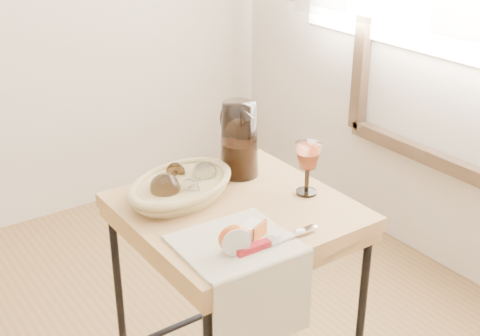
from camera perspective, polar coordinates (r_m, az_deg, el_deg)
side_table at (r=1.96m, az=-0.34°, el=-12.82°), size 0.58×0.58×0.73m
tea_towel at (r=1.58m, az=-0.41°, el=-6.71°), size 0.29×0.26×0.01m
bread_basket at (r=1.80m, az=-5.25°, el=-1.83°), size 0.37×0.31×0.05m
goblet_lying_a at (r=1.79m, az=-6.26°, el=-1.13°), size 0.15×0.15×0.08m
goblet_lying_b at (r=1.80m, az=-3.71°, el=-1.05°), size 0.14×0.13×0.07m
pitcher at (r=1.90m, az=-0.08°, el=2.57°), size 0.23×0.28×0.27m
wine_goblet at (r=1.80m, az=6.01°, el=-0.05°), size 0.09×0.09×0.15m
apple_half at (r=1.53m, az=-0.55°, el=-6.25°), size 0.09×0.06×0.07m
apple_wedge at (r=1.59m, az=1.02°, el=-5.58°), size 0.07×0.05×0.04m
table_knife at (r=1.58m, az=3.08°, el=-6.36°), size 0.24×0.03×0.02m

